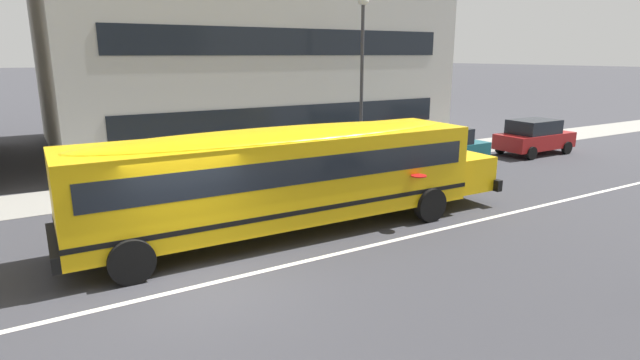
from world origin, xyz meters
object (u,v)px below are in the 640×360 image
Objects in this scene: school_bus at (290,171)px; parked_car_red_by_entrance at (534,136)px; street_lamp at (362,62)px; parked_car_teal_by_hydrant at (443,148)px.

school_bus is 3.20× the size of parked_car_red_by_entrance.
street_lamp is (-8.55, 2.11, 3.47)m from parked_car_red_by_entrance.
parked_car_red_by_entrance is at bearing -13.87° from street_lamp.
parked_car_red_by_entrance is 9.47m from street_lamp.
street_lamp is (-2.75, 2.05, 3.47)m from parked_car_teal_by_hydrant.
parked_car_red_by_entrance is 0.99× the size of parked_car_teal_by_hydrant.
parked_car_teal_by_hydrant is (9.12, 3.75, -0.81)m from school_bus.
parked_car_red_by_entrance is (14.92, 3.69, -0.81)m from school_bus.
school_bus is 3.17× the size of parked_car_teal_by_hydrant.
school_bus is 9.02m from street_lamp.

